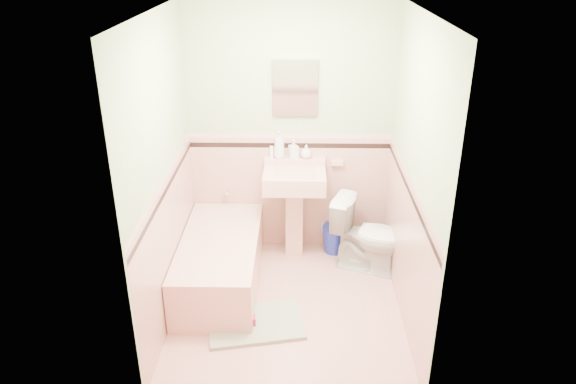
{
  "coord_description": "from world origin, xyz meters",
  "views": [
    {
      "loc": [
        0.08,
        -4.0,
        2.97
      ],
      "look_at": [
        0.0,
        0.25,
        1.0
      ],
      "focal_mm": 34.18,
      "sensor_mm": 36.0,
      "label": 1
    }
  ],
  "objects_px": {
    "soap_bottle_left": "(279,145)",
    "soap_bottle_right": "(306,152)",
    "bucket": "(335,239)",
    "sink": "(294,215)",
    "toilet": "(370,235)",
    "soap_bottle_mid": "(294,149)",
    "shoe": "(246,321)",
    "bathtub": "(221,263)",
    "medicine_cabinet": "(295,88)"
  },
  "relations": [
    {
      "from": "soap_bottle_right",
      "to": "shoe",
      "type": "relative_size",
      "value": 0.83
    },
    {
      "from": "toilet",
      "to": "soap_bottle_left",
      "type": "bearing_deg",
      "value": 87.23
    },
    {
      "from": "medicine_cabinet",
      "to": "soap_bottle_left",
      "type": "xyz_separation_m",
      "value": [
        -0.15,
        -0.03,
        -0.56
      ]
    },
    {
      "from": "sink",
      "to": "bucket",
      "type": "relative_size",
      "value": 3.41
    },
    {
      "from": "sink",
      "to": "bucket",
      "type": "height_order",
      "value": "sink"
    },
    {
      "from": "bathtub",
      "to": "soap_bottle_mid",
      "type": "height_order",
      "value": "soap_bottle_mid"
    },
    {
      "from": "bathtub",
      "to": "soap_bottle_left",
      "type": "distance_m",
      "value": 1.27
    },
    {
      "from": "sink",
      "to": "shoe",
      "type": "distance_m",
      "value": 1.29
    },
    {
      "from": "sink",
      "to": "soap_bottle_right",
      "type": "xyz_separation_m",
      "value": [
        0.11,
        0.18,
        0.6
      ]
    },
    {
      "from": "soap_bottle_left",
      "to": "soap_bottle_mid",
      "type": "height_order",
      "value": "soap_bottle_left"
    },
    {
      "from": "soap_bottle_left",
      "to": "bucket",
      "type": "bearing_deg",
      "value": -7.9
    },
    {
      "from": "soap_bottle_left",
      "to": "soap_bottle_mid",
      "type": "bearing_deg",
      "value": 0.0
    },
    {
      "from": "bathtub",
      "to": "soap_bottle_right",
      "type": "xyz_separation_m",
      "value": [
        0.79,
        0.71,
        0.85
      ]
    },
    {
      "from": "bathtub",
      "to": "shoe",
      "type": "relative_size",
      "value": 9.16
    },
    {
      "from": "toilet",
      "to": "shoe",
      "type": "bearing_deg",
      "value": 151.52
    },
    {
      "from": "medicine_cabinet",
      "to": "shoe",
      "type": "bearing_deg",
      "value": -105.98
    },
    {
      "from": "medicine_cabinet",
      "to": "bucket",
      "type": "bearing_deg",
      "value": -14.5
    },
    {
      "from": "soap_bottle_left",
      "to": "soap_bottle_right",
      "type": "relative_size",
      "value": 2.02
    },
    {
      "from": "bathtub",
      "to": "bucket",
      "type": "distance_m",
      "value": 1.28
    },
    {
      "from": "soap_bottle_right",
      "to": "bucket",
      "type": "height_order",
      "value": "soap_bottle_right"
    },
    {
      "from": "soap_bottle_mid",
      "to": "bucket",
      "type": "xyz_separation_m",
      "value": [
        0.44,
        -0.08,
        -0.96
      ]
    },
    {
      "from": "soap_bottle_left",
      "to": "soap_bottle_right",
      "type": "height_order",
      "value": "soap_bottle_left"
    },
    {
      "from": "sink",
      "to": "toilet",
      "type": "bearing_deg",
      "value": -16.69
    },
    {
      "from": "soap_bottle_mid",
      "to": "toilet",
      "type": "relative_size",
      "value": 0.26
    },
    {
      "from": "sink",
      "to": "shoe",
      "type": "height_order",
      "value": "sink"
    },
    {
      "from": "bathtub",
      "to": "soap_bottle_right",
      "type": "relative_size",
      "value": 11.03
    },
    {
      "from": "toilet",
      "to": "soap_bottle_right",
      "type": "bearing_deg",
      "value": 78.71
    },
    {
      "from": "bathtub",
      "to": "medicine_cabinet",
      "type": "distance_m",
      "value": 1.78
    },
    {
      "from": "shoe",
      "to": "soap_bottle_left",
      "type": "bearing_deg",
      "value": 74.39
    },
    {
      "from": "sink",
      "to": "bathtub",
      "type": "bearing_deg",
      "value": -142.07
    },
    {
      "from": "medicine_cabinet",
      "to": "soap_bottle_left",
      "type": "bearing_deg",
      "value": -168.77
    },
    {
      "from": "sink",
      "to": "soap_bottle_left",
      "type": "relative_size",
      "value": 3.43
    },
    {
      "from": "sink",
      "to": "bucket",
      "type": "bearing_deg",
      "value": 13.23
    },
    {
      "from": "soap_bottle_left",
      "to": "toilet",
      "type": "bearing_deg",
      "value": -24.34
    },
    {
      "from": "medicine_cabinet",
      "to": "soap_bottle_left",
      "type": "relative_size",
      "value": 1.94
    },
    {
      "from": "soap_bottle_left",
      "to": "soap_bottle_mid",
      "type": "distance_m",
      "value": 0.15
    },
    {
      "from": "bucket",
      "to": "soap_bottle_right",
      "type": "bearing_deg",
      "value": 165.61
    },
    {
      "from": "sink",
      "to": "toilet",
      "type": "distance_m",
      "value": 0.77
    },
    {
      "from": "soap_bottle_left",
      "to": "shoe",
      "type": "xyz_separation_m",
      "value": [
        -0.24,
        -1.34,
        -1.08
      ]
    },
    {
      "from": "bucket",
      "to": "medicine_cabinet",
      "type": "bearing_deg",
      "value": 165.5
    },
    {
      "from": "bathtub",
      "to": "bucket",
      "type": "height_order",
      "value": "bathtub"
    },
    {
      "from": "soap_bottle_mid",
      "to": "toilet",
      "type": "xyz_separation_m",
      "value": [
        0.74,
        -0.4,
        -0.73
      ]
    },
    {
      "from": "soap_bottle_right",
      "to": "toilet",
      "type": "bearing_deg",
      "value": -32.87
    },
    {
      "from": "soap_bottle_right",
      "to": "sink",
      "type": "bearing_deg",
      "value": -122.2
    },
    {
      "from": "bathtub",
      "to": "soap_bottle_mid",
      "type": "xyz_separation_m",
      "value": [
        0.67,
        0.71,
        0.87
      ]
    },
    {
      "from": "bathtub",
      "to": "toilet",
      "type": "relative_size",
      "value": 2.06
    },
    {
      "from": "sink",
      "to": "soap_bottle_mid",
      "type": "xyz_separation_m",
      "value": [
        -0.01,
        0.18,
        0.63
      ]
    },
    {
      "from": "bathtub",
      "to": "shoe",
      "type": "distance_m",
      "value": 0.71
    },
    {
      "from": "toilet",
      "to": "soap_bottle_mid",
      "type": "bearing_deg",
      "value": 83.31
    },
    {
      "from": "bathtub",
      "to": "soap_bottle_left",
      "type": "bearing_deg",
      "value": 53.32
    }
  ]
}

